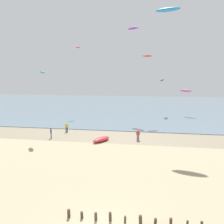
% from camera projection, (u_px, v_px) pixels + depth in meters
% --- Properties ---
extents(wet_sand_strip, '(120.00, 7.40, 0.01)m').
position_uv_depth(wet_sand_strip, '(131.00, 137.00, 35.44)').
color(wet_sand_strip, gray).
rests_on(wet_sand_strip, ground).
extents(sea, '(160.00, 70.00, 0.10)m').
position_uv_depth(sea, '(140.00, 106.00, 73.15)').
color(sea, slate).
rests_on(sea, ground).
extents(groyne_near, '(9.00, 0.31, 0.65)m').
position_uv_depth(groyne_near, '(128.00, 219.00, 14.76)').
color(groyne_near, '#4A3624').
rests_on(groyne_near, ground).
extents(person_mid_beach, '(0.47, 0.39, 1.71)m').
position_uv_depth(person_mid_beach, '(67.00, 127.00, 38.87)').
color(person_mid_beach, '#383842').
rests_on(person_mid_beach, ground).
extents(person_by_waterline, '(0.33, 0.54, 1.71)m').
position_uv_depth(person_by_waterline, '(51.00, 133.00, 34.84)').
color(person_by_waterline, '#4C4C56').
rests_on(person_by_waterline, ground).
extents(person_left_flank, '(0.57, 0.25, 1.71)m').
position_uv_depth(person_left_flank, '(138.00, 135.00, 33.72)').
color(person_left_flank, '#4C4C56').
rests_on(person_left_flank, ground).
extents(grounded_kite, '(2.75, 3.47, 0.67)m').
position_uv_depth(grounded_kite, '(101.00, 139.00, 33.25)').
color(grounded_kite, red).
rests_on(grounded_kite, ground).
extents(kite_aloft_0, '(1.58, 3.19, 0.88)m').
position_uv_depth(kite_aloft_0, '(162.00, 80.00, 55.00)').
color(kite_aloft_0, purple).
extents(kite_aloft_2, '(1.39, 2.05, 0.48)m').
position_uv_depth(kite_aloft_2, '(77.00, 47.00, 55.36)').
color(kite_aloft_2, red).
extents(kite_aloft_4, '(3.02, 2.47, 0.82)m').
position_uv_depth(kite_aloft_4, '(186.00, 91.00, 54.37)').
color(kite_aloft_4, '#E54C99').
extents(kite_aloft_5, '(3.66, 2.00, 0.65)m').
position_uv_depth(kite_aloft_5, '(168.00, 10.00, 31.13)').
color(kite_aloft_5, '#2384D1').
extents(kite_aloft_6, '(2.98, 2.53, 0.49)m').
position_uv_depth(kite_aloft_6, '(133.00, 28.00, 49.70)').
color(kite_aloft_6, purple).
extents(kite_aloft_7, '(1.64, 1.93, 0.49)m').
position_uv_depth(kite_aloft_7, '(42.00, 72.00, 34.31)').
color(kite_aloft_7, green).
extents(kite_aloft_9, '(2.18, 1.44, 0.40)m').
position_uv_depth(kite_aloft_9, '(147.00, 56.00, 45.57)').
color(kite_aloft_9, red).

